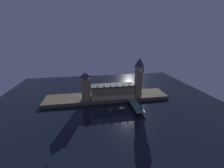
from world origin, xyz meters
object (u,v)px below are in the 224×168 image
at_px(pedestrian_far_rail, 130,101).
at_px(street_lamp_near, 136,108).
at_px(car_southbound_trail, 136,102).
at_px(street_lamp_mid, 140,103).
at_px(clock_tower, 139,77).
at_px(pedestrian_mid_walk, 139,104).
at_px(victoria_tower, 86,86).
at_px(car_southbound_lead, 141,108).
at_px(pedestrian_near_rail, 134,107).
at_px(car_northbound_lead, 133,103).
at_px(boat_upstream, 122,109).

xyz_separation_m(pedestrian_far_rail, street_lamp_near, (-0.40, -27.79, 3.27)).
height_order(car_southbound_trail, street_lamp_mid, street_lamp_mid).
xyz_separation_m(clock_tower, street_lamp_mid, (-6.80, -31.85, -33.36)).
distance_m(pedestrian_mid_walk, street_lamp_mid, 4.51).
distance_m(clock_tower, street_lamp_near, 60.41).
relative_size(victoria_tower, pedestrian_mid_walk, 33.24).
relative_size(car_southbound_lead, pedestrian_far_rail, 2.22).
bearing_deg(street_lamp_mid, clock_tower, 77.95).
bearing_deg(pedestrian_near_rail, pedestrian_far_rail, 90.00).
height_order(car_southbound_lead, car_southbound_trail, car_southbound_lead).
bearing_deg(pedestrian_mid_walk, victoria_tower, 159.91).
relative_size(pedestrian_far_rail, street_lamp_near, 0.27).
xyz_separation_m(car_northbound_lead, car_southbound_trail, (5.90, 4.07, -0.10)).
relative_size(victoria_tower, street_lamp_near, 7.87).
bearing_deg(pedestrian_far_rail, clock_tower, 44.67).
relative_size(victoria_tower, street_lamp_mid, 8.14).
height_order(pedestrian_near_rail, street_lamp_mid, street_lamp_mid).
bearing_deg(car_southbound_lead, car_northbound_lead, 107.61).
bearing_deg(car_southbound_trail, clock_tower, 64.46).
bearing_deg(pedestrian_mid_walk, boat_upstream, -174.57).
height_order(victoria_tower, boat_upstream, victoria_tower).
bearing_deg(car_southbound_trail, pedestrian_far_rail, 164.50).
bearing_deg(street_lamp_near, car_southbound_lead, 16.17).
xyz_separation_m(pedestrian_near_rail, street_lamp_near, (-0.40, -7.54, 3.28)).
relative_size(street_lamp_mid, boat_upstream, 0.56).
bearing_deg(pedestrian_far_rail, pedestrian_mid_walk, -40.28).
bearing_deg(car_southbound_trail, car_northbound_lead, -145.39).
xyz_separation_m(car_southbound_trail, pedestrian_far_rail, (-8.85, 2.45, 0.37)).
relative_size(street_lamp_near, boat_upstream, 0.57).
bearing_deg(clock_tower, car_northbound_lead, -122.38).
bearing_deg(boat_upstream, clock_tower, 40.86).
xyz_separation_m(clock_tower, car_northbound_lead, (-16.05, -25.30, -36.76)).
relative_size(victoria_tower, car_southbound_trail, 13.54).
height_order(clock_tower, pedestrian_near_rail, clock_tower).
relative_size(pedestrian_mid_walk, boat_upstream, 0.14).
height_order(victoria_tower, pedestrian_far_rail, victoria_tower).
distance_m(car_southbound_trail, pedestrian_far_rail, 9.19).
xyz_separation_m(victoria_tower, boat_upstream, (54.34, -33.38, -28.52)).
height_order(car_northbound_lead, boat_upstream, car_northbound_lead).
bearing_deg(car_southbound_lead, clock_tower, 76.98).
xyz_separation_m(pedestrian_mid_walk, boat_upstream, (-29.30, -2.78, -5.16)).
xyz_separation_m(car_northbound_lead, pedestrian_far_rail, (-2.95, 6.53, 0.27)).
height_order(street_lamp_near, boat_upstream, street_lamp_near).
height_order(pedestrian_mid_walk, pedestrian_far_rail, pedestrian_far_rail).
bearing_deg(car_northbound_lead, car_southbound_trail, 34.61).
bearing_deg(car_southbound_lead, pedestrian_far_rail, 109.41).
distance_m(clock_tower, pedestrian_near_rail, 56.72).
relative_size(car_northbound_lead, pedestrian_mid_walk, 2.78).
xyz_separation_m(victoria_tower, car_southbound_lead, (80.69, -45.70, -23.51)).
distance_m(clock_tower, victoria_tower, 91.82).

